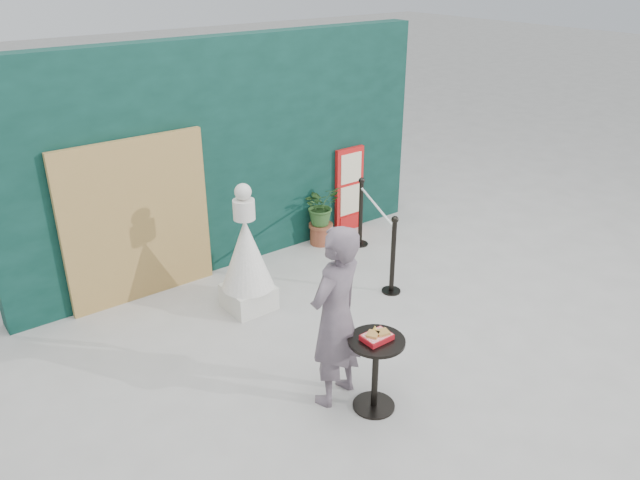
{
  "coord_description": "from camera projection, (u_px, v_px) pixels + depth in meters",
  "views": [
    {
      "loc": [
        -3.81,
        -3.78,
        3.91
      ],
      "look_at": [
        0.0,
        1.2,
        1.0
      ],
      "focal_mm": 35.0,
      "sensor_mm": 36.0,
      "label": 1
    }
  ],
  "objects": [
    {
      "name": "ground",
      "position": [
        390.0,
        366.0,
        6.47
      ],
      "size": [
        60.0,
        60.0,
        0.0
      ],
      "primitive_type": "plane",
      "color": "#ADAAA5",
      "rests_on": "ground"
    },
    {
      "name": "back_wall",
      "position": [
        229.0,
        155.0,
        8.11
      ],
      "size": [
        6.0,
        0.3,
        3.0
      ],
      "primitive_type": "cube",
      "color": "black",
      "rests_on": "ground"
    },
    {
      "name": "bamboo_fence",
      "position": [
        137.0,
        221.0,
        7.39
      ],
      "size": [
        1.8,
        0.08,
        2.0
      ],
      "primitive_type": "cube",
      "color": "tan",
      "rests_on": "ground"
    },
    {
      "name": "woman",
      "position": [
        335.0,
        317.0,
        5.66
      ],
      "size": [
        0.75,
        0.59,
        1.79
      ],
      "primitive_type": "imported",
      "rotation": [
        0.0,
        0.0,
        3.43
      ],
      "color": "slate",
      "rests_on": "ground"
    },
    {
      "name": "menu_board",
      "position": [
        349.0,
        190.0,
        9.37
      ],
      "size": [
        0.5,
        0.07,
        1.3
      ],
      "color": "red",
      "rests_on": "ground"
    },
    {
      "name": "statue",
      "position": [
        247.0,
        259.0,
        7.27
      ],
      "size": [
        0.62,
        0.62,
        1.58
      ],
      "color": "silver",
      "rests_on": "ground"
    },
    {
      "name": "cafe_table",
      "position": [
        376.0,
        363.0,
        5.69
      ],
      "size": [
        0.52,
        0.52,
        0.75
      ],
      "color": "black",
      "rests_on": "ground"
    },
    {
      "name": "food_basket",
      "position": [
        377.0,
        336.0,
        5.57
      ],
      "size": [
        0.26,
        0.19,
        0.11
      ],
      "color": "#B1121B",
      "rests_on": "cafe_table"
    },
    {
      "name": "planter",
      "position": [
        321.0,
        211.0,
        8.97
      ],
      "size": [
        0.52,
        0.45,
        0.89
      ],
      "color": "brown",
      "rests_on": "ground"
    },
    {
      "name": "stanchion_barrier",
      "position": [
        376.0,
        233.0,
        8.31
      ],
      "size": [
        0.84,
        1.54,
        1.03
      ],
      "color": "black",
      "rests_on": "ground"
    }
  ]
}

